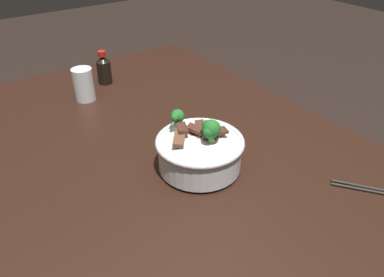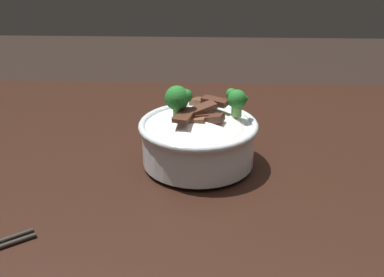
# 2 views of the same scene
# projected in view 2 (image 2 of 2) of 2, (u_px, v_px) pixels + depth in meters

# --- Properties ---
(dining_table) EXTENTS (1.54, 0.96, 0.82)m
(dining_table) POSITION_uv_depth(u_px,v_px,m) (224.00, 212.00, 0.88)
(dining_table) COLOR black
(dining_table) RESTS_ON ground
(rice_bowl) EXTENTS (0.21, 0.21, 0.15)m
(rice_bowl) POSITION_uv_depth(u_px,v_px,m) (198.00, 135.00, 0.80)
(rice_bowl) COLOR silver
(rice_bowl) RESTS_ON dining_table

